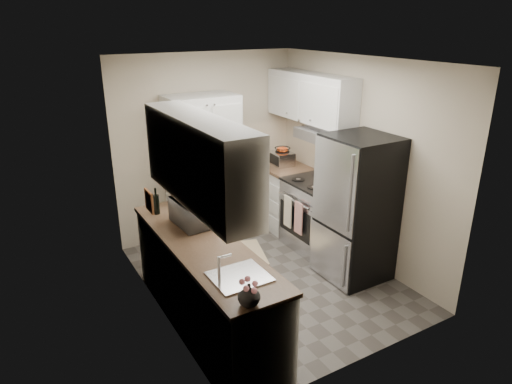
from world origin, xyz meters
TOP-DOWN VIEW (x-y plane):
  - ground at (0.00, 0.00)m, footprint 3.20×3.20m
  - room_shell at (-0.02, -0.01)m, footprint 2.64×3.24m
  - pantry_cabinet at (-0.20, 1.32)m, footprint 0.90×0.55m
  - base_cabinet_left at (-0.99, -0.43)m, footprint 0.60×2.30m
  - countertop_left at (-0.99, -0.43)m, footprint 0.63×2.33m
  - base_cabinet_right at (0.99, 1.19)m, footprint 0.60×0.80m
  - countertop_right at (0.99, 1.19)m, footprint 0.63×0.83m
  - electric_range at (0.97, 0.39)m, footprint 0.71×0.78m
  - refrigerator at (0.94, -0.41)m, footprint 0.70×0.72m
  - microwave at (-0.91, -0.01)m, footprint 0.35×0.50m
  - wine_bottle at (-1.14, 0.44)m, footprint 0.07×0.07m
  - flower_vase at (-1.11, -1.52)m, footprint 0.19×0.19m
  - cutting_board at (-0.86, 0.63)m, footprint 0.05×0.22m
  - toaster_oven at (0.99, 1.24)m, footprint 0.29×0.35m
  - fruit_basket at (1.00, 1.25)m, footprint 0.29×0.29m
  - kitchen_mat at (0.08, 0.66)m, footprint 0.63×0.81m

SIDE VIEW (x-z plane):
  - ground at x=0.00m, z-range 0.00..0.00m
  - kitchen_mat at x=0.08m, z-range 0.00..0.01m
  - base_cabinet_left at x=-0.99m, z-range 0.00..0.88m
  - base_cabinet_right at x=0.99m, z-range 0.00..0.88m
  - electric_range at x=0.97m, z-range -0.09..1.04m
  - refrigerator at x=0.94m, z-range 0.00..1.70m
  - countertop_left at x=-0.99m, z-range 0.88..0.92m
  - countertop_right at x=0.99m, z-range 0.88..0.92m
  - pantry_cabinet at x=-0.20m, z-range 0.00..2.00m
  - flower_vase at x=-1.11m, z-range 0.92..1.10m
  - toaster_oven at x=0.99m, z-range 0.92..1.11m
  - microwave at x=-0.91m, z-range 0.92..1.18m
  - wine_bottle at x=-1.14m, z-range 0.92..1.19m
  - cutting_board at x=-0.86m, z-range 0.92..1.20m
  - fruit_basket at x=1.00m, z-range 1.11..1.21m
  - room_shell at x=-0.02m, z-range 0.37..2.89m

